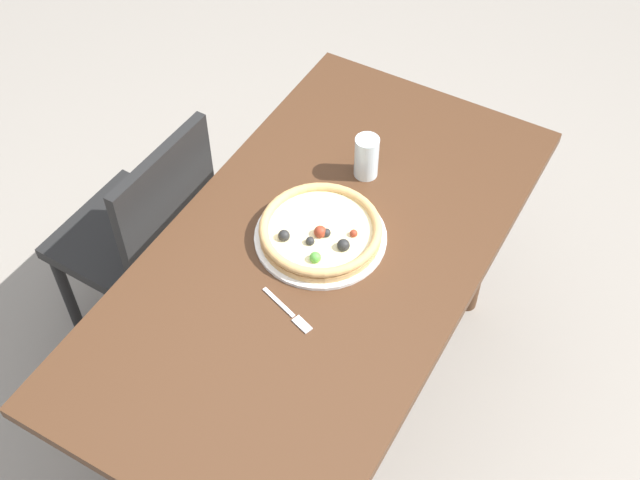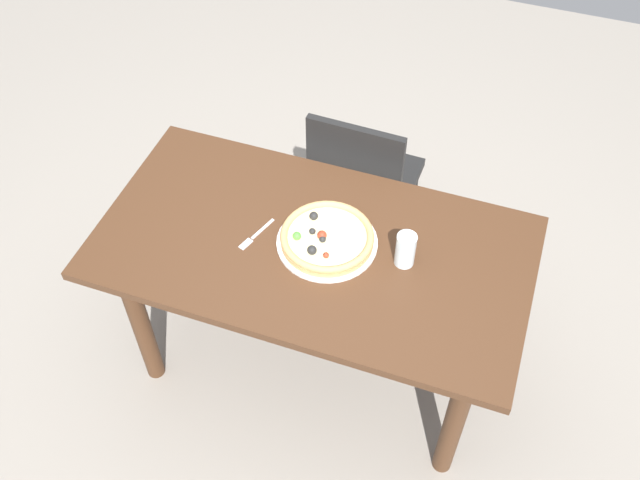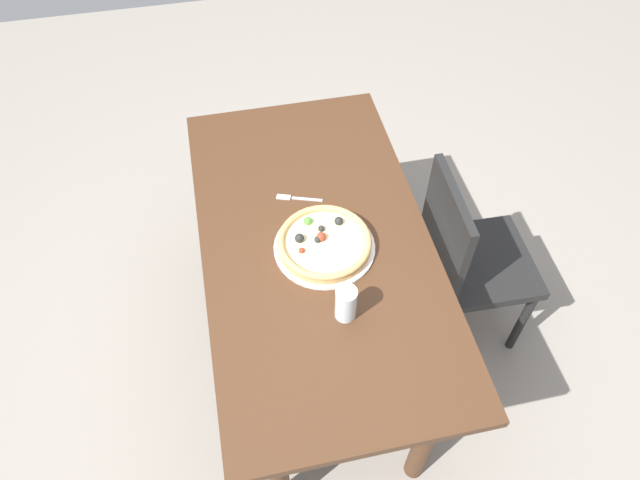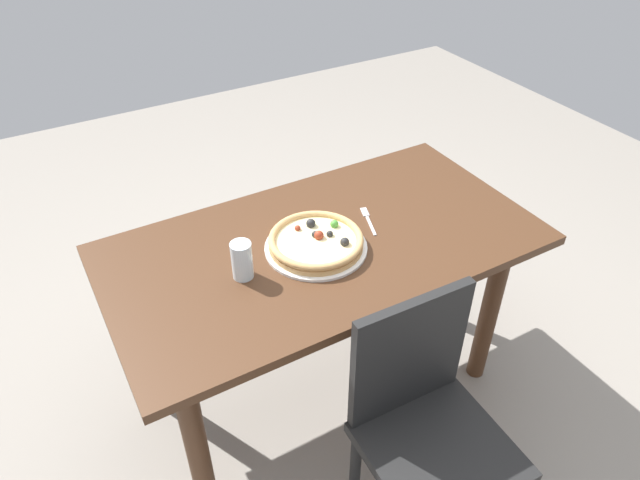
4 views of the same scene
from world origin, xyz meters
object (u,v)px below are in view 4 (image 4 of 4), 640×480
at_px(chair_near, 427,424).
at_px(drinking_glass, 242,260).
at_px(fork, 368,219).
at_px(pizza, 316,241).
at_px(dining_table, 324,269).
at_px(plate, 316,247).

height_order(chair_near, drinking_glass, drinking_glass).
distance_m(chair_near, drinking_glass, 0.73).
distance_m(fork, drinking_glass, 0.51).
height_order(pizza, drinking_glass, drinking_glass).
bearing_deg(dining_table, plate, -153.54).
distance_m(pizza, fork, 0.25).
bearing_deg(chair_near, drinking_glass, -59.79).
distance_m(dining_table, drinking_glass, 0.36).
xyz_separation_m(chair_near, plate, (-0.04, 0.58, 0.28)).
bearing_deg(plate, fork, 12.78).
bearing_deg(dining_table, drinking_glass, -174.56).
bearing_deg(plate, dining_table, 26.46).
height_order(chair_near, pizza, chair_near).
distance_m(dining_table, chair_near, 0.62).
relative_size(pizza, fork, 1.92).
bearing_deg(fork, dining_table, 118.37).
bearing_deg(fork, chair_near, -178.34).
xyz_separation_m(pizza, fork, (0.24, 0.05, -0.03)).
relative_size(dining_table, pizza, 4.66).
xyz_separation_m(fork, drinking_glass, (-0.50, -0.06, 0.06)).
height_order(fork, drinking_glass, drinking_glass).
relative_size(pizza, drinking_glass, 2.49).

